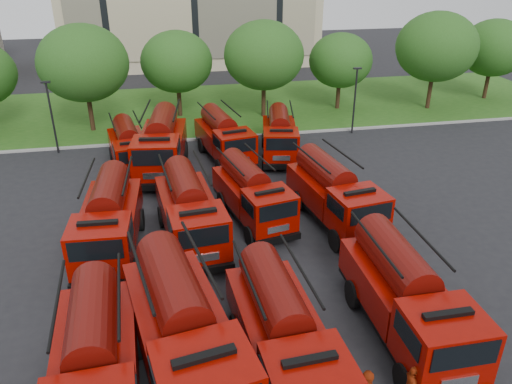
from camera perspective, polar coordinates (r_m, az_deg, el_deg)
ground at (r=22.34m, az=-2.39°, el=-9.74°), size 140.00×140.00×0.00m
lawn at (r=45.89m, az=-7.52°, el=9.41°), size 70.00×16.00×0.12m
curb at (r=38.21m, az=-6.60°, el=6.03°), size 70.00×0.30×0.14m
tree_2 at (r=40.54m, az=-19.13°, el=13.75°), size 6.72×6.72×8.22m
tree_3 at (r=42.79m, az=-9.05°, el=14.49°), size 5.88×5.88×7.19m
tree_4 at (r=42.07m, az=0.90°, el=15.34°), size 6.55×6.55×8.01m
tree_5 at (r=45.12m, az=9.64°, el=14.60°), size 5.46×5.46×6.68m
tree_6 at (r=46.99m, az=19.94°, el=15.33°), size 6.89×6.89×8.42m
tree_7 at (r=52.55m, az=25.56°, el=14.64°), size 6.05×6.05×7.39m
lamp_post_0 at (r=37.32m, az=-22.35°, el=8.32°), size 0.60×0.25×5.11m
lamp_post_1 at (r=39.38m, az=11.24°, el=10.63°), size 0.60×0.25×5.11m
fire_truck_0 at (r=16.78m, az=-17.94°, el=-18.29°), size 2.97×7.41×3.32m
fire_truck_1 at (r=17.05m, az=-8.31°, el=-15.46°), size 4.15×8.38×3.65m
fire_truck_2 at (r=17.07m, az=3.11°, el=-15.93°), size 2.99×7.36×3.29m
fire_truck_3 at (r=19.27m, az=16.79°, el=-11.38°), size 2.74×7.42×3.38m
fire_truck_4 at (r=24.25m, az=-16.46°, el=-3.06°), size 3.04×7.52×3.36m
fire_truck_5 at (r=24.28m, az=-7.58°, el=-2.16°), size 3.25×7.50×3.31m
fire_truck_6 at (r=26.09m, az=-0.46°, el=-0.16°), size 3.59×6.99×3.03m
fire_truck_7 at (r=26.14m, az=8.92°, el=-0.15°), size 3.52×7.49×3.28m
fire_truck_8 at (r=33.48m, az=-14.29°, el=4.99°), size 3.18×6.66×2.91m
fire_truck_9 at (r=32.51m, az=-10.78°, el=5.38°), size 3.75×8.23×3.62m
fire_truck_10 at (r=33.99m, az=-3.70°, el=6.28°), size 3.54×7.20×3.14m
fire_truck_11 at (r=34.53m, az=2.72°, el=6.51°), size 3.53×6.92×3.01m
firefighter_3 at (r=22.31m, az=17.31°, el=-11.15°), size 1.39×1.12×1.92m
firefighter_4 at (r=23.98m, az=-18.18°, el=-8.43°), size 1.09×1.06×1.88m
firefighter_5 at (r=26.48m, az=8.67°, el=-3.81°), size 1.49×1.08×1.47m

